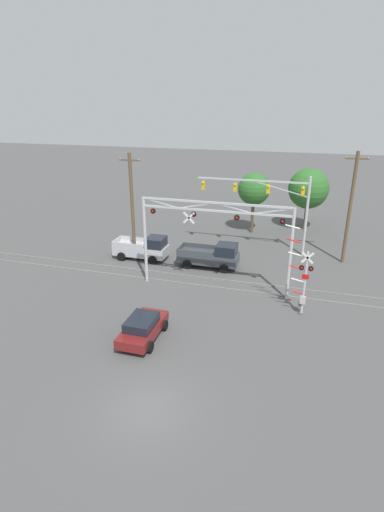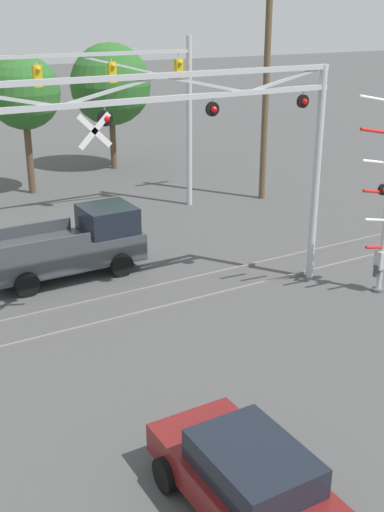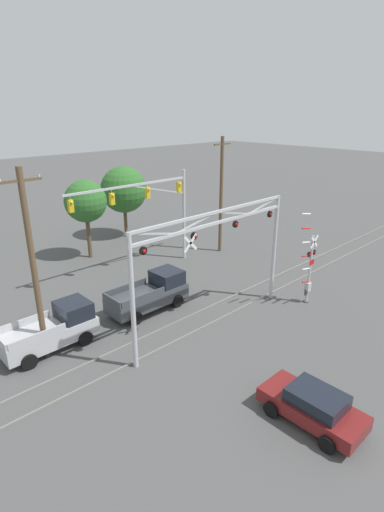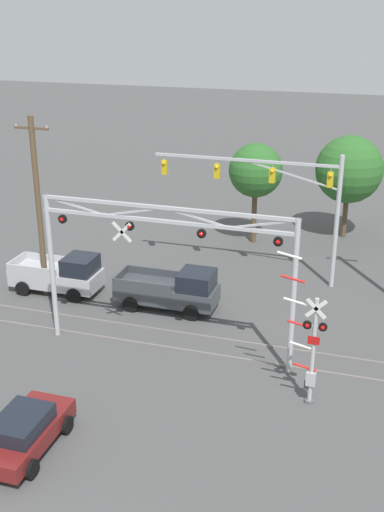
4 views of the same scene
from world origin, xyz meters
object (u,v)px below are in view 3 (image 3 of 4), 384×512
Objects in this scene: crossing_signal_mast at (309,270)px; traffic_signal_span at (157,203)px; sedan_waiting at (313,406)px; utility_pole_right at (221,194)px; crossing_gantry at (215,249)px; utility_pole_left at (33,266)px; background_tree_far_left_verge at (86,202)px; pickup_truck_following at (54,329)px; background_tree_beyond_span at (124,190)px; pickup_truck_lead at (151,293)px.

traffic_signal_span is (-2.80, 11.09, 2.75)m from crossing_signal_mast.
utility_pole_right reaches higher than sedan_waiting.
utility_pole_left reaches higher than crossing_gantry.
background_tree_far_left_verge is at bearing 117.48° from traffic_signal_span.
pickup_truck_following is at bearing -155.51° from traffic_signal_span.
sedan_waiting is at bearing -126.82° from utility_pole_right.
utility_pole_right is (16.82, 4.14, 3.86)m from pickup_truck_following.
traffic_signal_span is 2.12× the size of pickup_truck_following.
utility_pole_left is 13.85m from background_tree_far_left_verge.
traffic_signal_span is 18.26m from sedan_waiting.
crossing_gantry is at bearing -138.72° from utility_pole_right.
traffic_signal_span is 12.54m from pickup_truck_following.
pickup_truck_following is 17.75m from utility_pole_right.
utility_pole_left is at bearing 158.15° from crossing_signal_mast.
crossing_gantry is 2.71× the size of sedan_waiting.
utility_pole_left is at bearing 116.04° from sedan_waiting.
background_tree_beyond_span is (13.37, 13.03, 3.45)m from pickup_truck_following.
pickup_truck_lead is (-1.14, 4.12, -3.64)m from crossing_gantry.
crossing_signal_mast is 17.61m from background_tree_far_left_verge.
utility_pole_right is (3.20, 10.30, 2.64)m from crossing_signal_mast.
crossing_signal_mast is at bearing -21.85° from utility_pole_left.
background_tree_beyond_span is at bearing 70.61° from crossing_gantry.
crossing_gantry is 5.61m from pickup_truck_lead.
utility_pole_right reaches higher than pickup_truck_lead.
traffic_signal_span is 12.70m from utility_pole_left.
sedan_waiting is 0.43× the size of utility_pole_left.
sedan_waiting is 0.61× the size of background_tree_beyond_span.
background_tree_far_left_verge is at bearing 52.34° from pickup_truck_following.
crossing_gantry is 2.16× the size of pickup_truck_lead.
traffic_signal_span is at bearing 104.17° from crossing_signal_mast.
crossing_signal_mast is 0.64× the size of utility_pole_right.
pickup_truck_following is (-7.30, 4.21, -3.64)m from crossing_gantry.
utility_pole_right is 10.80m from background_tree_far_left_verge.
background_tree_beyond_span is (7.20, 13.13, 3.45)m from pickup_truck_lead.
utility_pole_right reaches higher than utility_pole_left.
pickup_truck_following is 0.51× the size of utility_pole_left.
crossing_gantry is at bearing -109.39° from background_tree_beyond_span.
traffic_signal_span is 7.92m from pickup_truck_lead.
crossing_signal_mast is 0.92× the size of background_tree_beyond_span.
pickup_truck_lead is 6.17m from pickup_truck_following.
background_tree_far_left_verge is (1.83, 10.46, 3.61)m from pickup_truck_lead.
pickup_truck_lead is (-4.66, -5.03, -3.97)m from traffic_signal_span.
pickup_truck_following is 3.85m from utility_pole_left.
crossing_signal_mast is 0.65× the size of utility_pole_left.
sedan_waiting is (-8.75, -5.65, -1.47)m from crossing_signal_mast.
background_tree_beyond_span is at bearing 71.12° from sedan_waiting.
crossing_gantry reaches higher than sedan_waiting.
sedan_waiting is 26.51m from background_tree_beyond_span.
pickup_truck_following is at bearing -127.66° from background_tree_far_left_verge.
pickup_truck_lead is at bearing -132.81° from traffic_signal_span.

